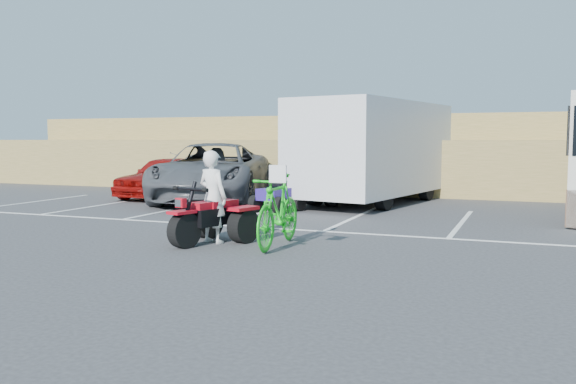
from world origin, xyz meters
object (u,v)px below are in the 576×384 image
at_px(quad_atv_blue, 277,212).
at_px(red_car, 167,177).
at_px(cargo_trailer, 374,149).
at_px(red_trike_atv, 208,244).
at_px(quad_atv_green, 330,205).
at_px(green_dirt_bike, 278,211).
at_px(rider, 213,197).
at_px(grey_pickup, 213,172).

bearing_deg(quad_atv_blue, red_car, 167.59).
distance_m(cargo_trailer, quad_atv_blue, 4.24).
height_order(red_trike_atv, quad_atv_green, red_trike_atv).
distance_m(green_dirt_bike, quad_atv_blue, 5.64).
height_order(cargo_trailer, quad_atv_green, cargo_trailer).
distance_m(rider, quad_atv_blue, 5.37).
bearing_deg(red_trike_atv, red_car, 143.43).
distance_m(grey_pickup, cargo_trailer, 5.35).
distance_m(red_car, quad_atv_blue, 5.84).
relative_size(rider, grey_pickup, 0.27).
distance_m(red_trike_atv, cargo_trailer, 8.98).
bearing_deg(quad_atv_blue, cargo_trailer, 72.91).
height_order(rider, quad_atv_blue, rider).
bearing_deg(rider, red_trike_atv, 90.00).
xyz_separation_m(red_car, quad_atv_green, (6.07, -0.19, -0.73)).
relative_size(cargo_trailer, quad_atv_green, 5.27).
bearing_deg(green_dirt_bike, cargo_trailer, 87.94).
bearing_deg(quad_atv_blue, quad_atv_green, 82.88).
distance_m(rider, quad_atv_green, 7.58).
height_order(quad_atv_blue, quad_atv_green, quad_atv_blue).
height_order(grey_pickup, quad_atv_blue, grey_pickup).
height_order(red_trike_atv, rider, rider).
distance_m(red_car, quad_atv_green, 6.12).
distance_m(red_trike_atv, rider, 0.93).
height_order(red_trike_atv, cargo_trailer, cargo_trailer).
distance_m(cargo_trailer, quad_atv_green, 2.31).
xyz_separation_m(red_trike_atv, cargo_trailer, (1.18, 8.73, 1.74)).
relative_size(rider, quad_atv_blue, 1.32).
bearing_deg(rider, red_car, -35.87).
bearing_deg(rider, quad_atv_green, -74.22).
xyz_separation_m(red_trike_atv, quad_atv_blue, (-0.76, 5.37, 0.00)).
xyz_separation_m(green_dirt_bike, quad_atv_green, (-1.33, 7.45, -0.69)).
xyz_separation_m(quad_atv_blue, quad_atv_green, (0.84, 2.29, 0.00)).
bearing_deg(cargo_trailer, red_trike_atv, -86.39).
xyz_separation_m(cargo_trailer, quad_atv_blue, (-1.94, -3.35, -1.74)).
bearing_deg(red_car, red_trike_atv, -47.74).
bearing_deg(quad_atv_blue, grey_pickup, 159.95).
height_order(red_car, cargo_trailer, cargo_trailer).
height_order(green_dirt_bike, quad_atv_green, green_dirt_bike).
bearing_deg(red_trike_atv, cargo_trailer, 98.37).
bearing_deg(grey_pickup, rider, -78.03).
bearing_deg(rider, grey_pickup, -45.24).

